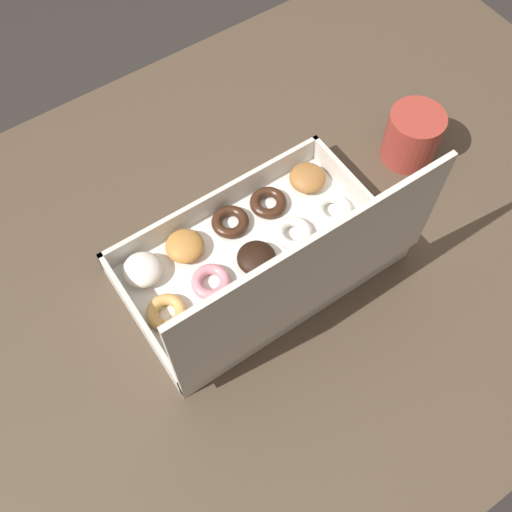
{
  "coord_description": "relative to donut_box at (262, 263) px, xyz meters",
  "views": [
    {
      "loc": [
        0.32,
        0.37,
        1.54
      ],
      "look_at": [
        0.07,
        0.01,
        0.76
      ],
      "focal_mm": 42.0,
      "sensor_mm": 36.0,
      "label": 1
    }
  ],
  "objects": [
    {
      "name": "ground_plane",
      "position": [
        -0.08,
        -0.03,
        -0.79
      ],
      "size": [
        8.0,
        8.0,
        0.0
      ],
      "primitive_type": "plane",
      "color": "#2D2826"
    },
    {
      "name": "dining_table",
      "position": [
        -0.08,
        -0.03,
        -0.14
      ],
      "size": [
        1.29,
        0.92,
        0.74
      ],
      "color": "#4C3D2D",
      "rests_on": "ground_plane"
    },
    {
      "name": "donut_box",
      "position": [
        0.0,
        0.0,
        0.0
      ],
      "size": [
        0.4,
        0.25,
        0.26
      ],
      "color": "silver",
      "rests_on": "dining_table"
    },
    {
      "name": "coffee_mug",
      "position": [
        -0.34,
        -0.06,
        0.0
      ],
      "size": [
        0.09,
        0.09,
        0.09
      ],
      "color": "#A3382D",
      "rests_on": "dining_table"
    }
  ]
}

